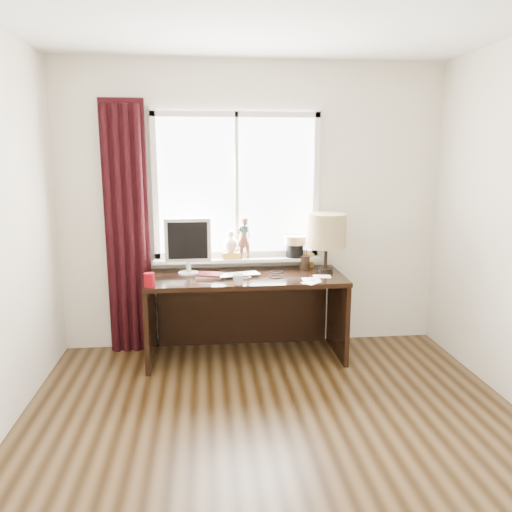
{
  "coord_description": "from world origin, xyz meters",
  "views": [
    {
      "loc": [
        -0.44,
        -2.55,
        1.78
      ],
      "look_at": [
        -0.05,
        1.25,
        1.0
      ],
      "focal_mm": 35.0,
      "sensor_mm": 36.0,
      "label": 1
    }
  ],
  "objects": [
    {
      "name": "floor",
      "position": [
        0.0,
        0.0,
        0.0
      ],
      "size": [
        3.5,
        4.0,
        0.0
      ],
      "primitive_type": "cube",
      "color": "#4C361E",
      "rests_on": "ground"
    },
    {
      "name": "wall_back",
      "position": [
        0.0,
        2.0,
        1.3
      ],
      "size": [
        3.5,
        0.0,
        2.6
      ],
      "primitive_type": "cube",
      "rotation": [
        1.57,
        0.0,
        0.0
      ],
      "color": "beige",
      "rests_on": "ground"
    },
    {
      "name": "laptop",
      "position": [
        -0.16,
        1.59,
        0.76
      ],
      "size": [
        0.4,
        0.31,
        0.03
      ],
      "primitive_type": "imported",
      "rotation": [
        0.0,
        0.0,
        0.25
      ],
      "color": "silver",
      "rests_on": "desk"
    },
    {
      "name": "mug",
      "position": [
        -0.19,
        1.33,
        0.8
      ],
      "size": [
        0.13,
        0.13,
        0.09
      ],
      "primitive_type": "imported",
      "rotation": [
        0.0,
        0.0,
        0.72
      ],
      "color": "white",
      "rests_on": "desk"
    },
    {
      "name": "red_cup",
      "position": [
        -0.89,
        1.35,
        0.8
      ],
      "size": [
        0.08,
        0.08,
        0.11
      ],
      "primitive_type": "cylinder",
      "color": "maroon",
      "rests_on": "desk"
    },
    {
      "name": "window",
      "position": [
        -0.13,
        1.95,
        1.31
      ],
      "size": [
        1.52,
        0.2,
        1.4
      ],
      "color": "white",
      "rests_on": "ground"
    },
    {
      "name": "curtain",
      "position": [
        -1.13,
        1.91,
        1.12
      ],
      "size": [
        0.38,
        0.09,
        2.25
      ],
      "color": "black",
      "rests_on": "floor"
    },
    {
      "name": "desk",
      "position": [
        -0.1,
        1.73,
        0.51
      ],
      "size": [
        1.7,
        0.7,
        0.75
      ],
      "color": "black",
      "rests_on": "floor"
    },
    {
      "name": "monitor",
      "position": [
        -0.59,
        1.75,
        1.03
      ],
      "size": [
        0.4,
        0.18,
        0.49
      ],
      "color": "beige",
      "rests_on": "desk"
    },
    {
      "name": "notebook_stack",
      "position": [
        -0.42,
        1.61,
        0.77
      ],
      "size": [
        0.25,
        0.2,
        0.03
      ],
      "color": "beige",
      "rests_on": "desk"
    },
    {
      "name": "brush_holder",
      "position": [
        0.46,
        1.84,
        0.81
      ],
      "size": [
        0.09,
        0.09,
        0.25
      ],
      "color": "black",
      "rests_on": "desk"
    },
    {
      "name": "icon_frame",
      "position": [
        0.51,
        1.89,
        0.81
      ],
      "size": [
        0.1,
        0.04,
        0.13
      ],
      "color": "gold",
      "rests_on": "desk"
    },
    {
      "name": "table_lamp",
      "position": [
        0.62,
        1.72,
        1.11
      ],
      "size": [
        0.35,
        0.35,
        0.52
      ],
      "color": "black",
      "rests_on": "desk"
    },
    {
      "name": "loose_papers",
      "position": [
        0.47,
        1.44,
        0.75
      ],
      "size": [
        0.31,
        0.34,
        0.0
      ],
      "color": "white",
      "rests_on": "desk"
    },
    {
      "name": "desk_cables",
      "position": [
        0.17,
        1.65,
        0.75
      ],
      "size": [
        0.17,
        0.31,
        0.01
      ],
      "color": "black",
      "rests_on": "desk"
    }
  ]
}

